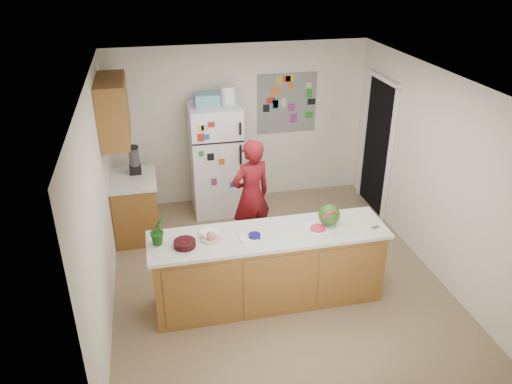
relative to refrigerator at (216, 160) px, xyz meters
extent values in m
cube|color=brown|center=(0.45, -1.88, -0.86)|extent=(4.00, 4.50, 0.02)
cube|color=beige|center=(0.45, 0.38, 0.40)|extent=(4.00, 0.02, 2.50)
cube|color=beige|center=(-1.56, -1.88, 0.40)|extent=(0.02, 4.50, 2.50)
cube|color=beige|center=(2.46, -1.88, 0.40)|extent=(0.02, 4.50, 2.50)
cube|color=white|center=(0.45, -1.88, 1.66)|extent=(4.00, 4.50, 0.02)
cube|color=black|center=(2.44, -0.43, 0.17)|extent=(0.03, 0.85, 2.04)
cube|color=brown|center=(0.25, -2.38, -0.41)|extent=(2.60, 0.62, 0.88)
cube|color=silver|center=(0.25, -2.38, 0.05)|extent=(2.68, 0.70, 0.04)
cube|color=brown|center=(-1.24, -0.53, -0.42)|extent=(0.60, 0.80, 0.86)
cube|color=silver|center=(-1.24, -0.53, 0.03)|extent=(0.64, 0.84, 0.04)
cube|color=brown|center=(-1.37, -0.58, 1.05)|extent=(0.35, 1.00, 0.80)
cube|color=silver|center=(0.00, 0.00, 0.00)|extent=(0.75, 0.70, 1.70)
cube|color=#5999B2|center=(-0.10, 0.00, 0.94)|extent=(0.35, 0.28, 0.18)
cube|color=slate|center=(1.20, 0.36, 0.70)|extent=(0.95, 0.01, 0.95)
imported|color=maroon|center=(0.30, -1.18, -0.06)|extent=(0.67, 0.55, 1.58)
cylinder|color=black|center=(-1.19, -0.36, 0.24)|extent=(0.14, 0.14, 0.38)
cube|color=silver|center=(0.89, -2.37, 0.08)|extent=(0.42, 0.34, 0.01)
sphere|color=#325B16|center=(0.95, -2.35, 0.21)|extent=(0.25, 0.25, 0.25)
cylinder|color=red|center=(0.80, -2.42, 0.09)|extent=(0.16, 0.16, 0.02)
cylinder|color=black|center=(-0.69, -2.45, 0.11)|extent=(0.24, 0.24, 0.07)
cylinder|color=white|center=(-0.41, -2.29, 0.10)|extent=(0.26, 0.26, 0.06)
cylinder|color=#150E5D|center=(0.07, -2.44, 0.10)|extent=(0.15, 0.15, 0.05)
cylinder|color=beige|center=(-0.40, -2.36, 0.08)|extent=(0.29, 0.29, 0.02)
cube|color=white|center=(0.00, -2.46, 0.08)|extent=(0.21, 0.19, 0.02)
cube|color=gray|center=(1.45, -2.52, 0.08)|extent=(0.10, 0.06, 0.01)
imported|color=#104816|center=(-0.95, -2.33, 0.24)|extent=(0.23, 0.22, 0.34)
camera|label=1|loc=(-0.92, -6.98, 2.96)|focal=35.00mm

